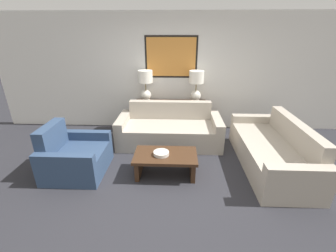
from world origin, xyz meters
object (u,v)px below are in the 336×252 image
(decorative_bowl, at_px, (161,153))
(table_lamp_left, at_px, (146,83))
(couch_by_back_wall, at_px, (170,130))
(coffee_table, at_px, (165,160))
(table_lamp_right, at_px, (196,83))
(couch_by_side, at_px, (272,151))
(console_table, at_px, (171,116))
(armchair_near_back_wall, at_px, (75,157))

(decorative_bowl, bearing_deg, table_lamp_left, 104.37)
(couch_by_back_wall, relative_size, coffee_table, 2.08)
(table_lamp_right, relative_size, decorative_bowl, 2.79)
(coffee_table, relative_size, decorative_bowl, 4.05)
(couch_by_back_wall, relative_size, couch_by_side, 1.00)
(console_table, distance_m, couch_by_side, 2.37)
(console_table, xyz_separation_m, couch_by_side, (1.84, -1.49, -0.08))
(armchair_near_back_wall, bearing_deg, couch_by_side, 5.39)
(decorative_bowl, bearing_deg, coffee_table, 15.86)
(table_lamp_left, bearing_deg, coffee_table, -73.55)
(console_table, distance_m, coffee_table, 1.86)
(couch_by_back_wall, bearing_deg, table_lamp_left, 130.24)
(table_lamp_left, relative_size, decorative_bowl, 2.79)
(table_lamp_right, distance_m, couch_by_side, 2.14)
(table_lamp_right, bearing_deg, couch_by_back_wall, -130.24)
(console_table, bearing_deg, table_lamp_left, 180.00)
(coffee_table, height_order, decorative_bowl, decorative_bowl)
(table_lamp_left, height_order, table_lamp_right, same)
(decorative_bowl, bearing_deg, couch_by_side, 11.13)
(decorative_bowl, bearing_deg, armchair_near_back_wall, 177.71)
(table_lamp_right, bearing_deg, couch_by_side, -49.62)
(armchair_near_back_wall, bearing_deg, table_lamp_left, 61.26)
(console_table, xyz_separation_m, coffee_table, (-0.03, -1.86, -0.08))
(table_lamp_left, relative_size, table_lamp_right, 1.00)
(table_lamp_right, bearing_deg, armchair_near_back_wall, -139.71)
(console_table, height_order, table_lamp_right, table_lamp_right)
(armchair_near_back_wall, bearing_deg, table_lamp_right, 40.29)
(couch_by_side, bearing_deg, table_lamp_right, 130.38)
(couch_by_back_wall, bearing_deg, couch_by_side, -23.90)
(console_table, height_order, decorative_bowl, console_table)
(table_lamp_left, height_order, couch_by_back_wall, table_lamp_left)
(couch_by_side, bearing_deg, decorative_bowl, -168.87)
(armchair_near_back_wall, bearing_deg, couch_by_back_wall, 35.98)
(coffee_table, bearing_deg, table_lamp_left, 106.45)
(couch_by_side, xyz_separation_m, armchair_near_back_wall, (-3.41, -0.32, -0.01))
(table_lamp_left, bearing_deg, decorative_bowl, -75.63)
(table_lamp_right, xyz_separation_m, armchair_near_back_wall, (-2.14, -1.82, -0.87))
(table_lamp_right, bearing_deg, console_table, 180.00)
(table_lamp_right, height_order, couch_by_back_wall, table_lamp_right)
(table_lamp_left, xyz_separation_m, armchair_near_back_wall, (-1.00, -1.82, -0.87))
(couch_by_side, distance_m, decorative_bowl, 1.98)
(decorative_bowl, bearing_deg, console_table, 87.17)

